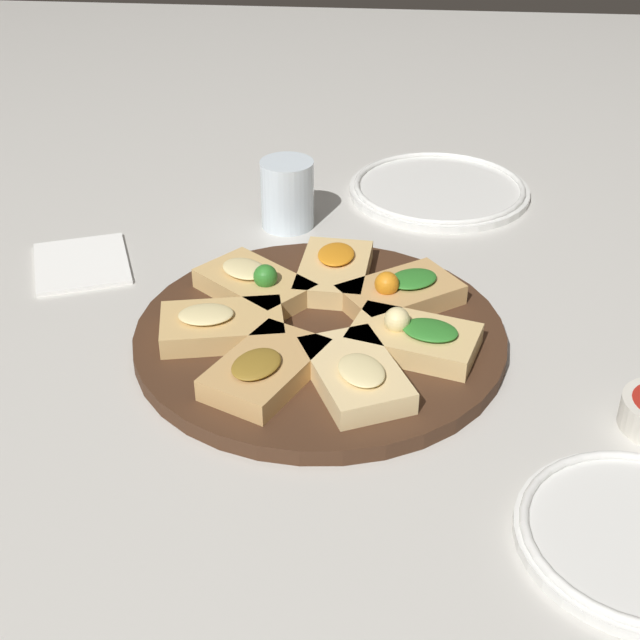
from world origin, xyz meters
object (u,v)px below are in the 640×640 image
(plate_left, at_px, (439,189))
(water_glass, at_px, (287,194))
(serving_board, at_px, (320,336))
(napkin_stack, at_px, (81,261))

(plate_left, relative_size, water_glass, 2.84)
(serving_board, bearing_deg, napkin_stack, -114.99)
(serving_board, bearing_deg, plate_left, 161.29)
(plate_left, distance_m, water_glass, 0.24)
(serving_board, relative_size, plate_left, 1.54)
(plate_left, height_order, napkin_stack, plate_left)
(serving_board, distance_m, water_glass, 0.29)
(water_glass, bearing_deg, serving_board, 13.92)
(plate_left, bearing_deg, napkin_stack, -60.32)
(water_glass, height_order, napkin_stack, water_glass)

